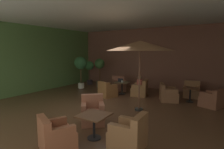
# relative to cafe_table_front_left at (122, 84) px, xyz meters

# --- Properties ---
(ground_plane) EXTENTS (10.48, 10.23, 0.02)m
(ground_plane) POSITION_rel_cafe_table_front_left_xyz_m (0.74, -2.65, -0.54)
(ground_plane) COLOR brown
(wall_back_brick) EXTENTS (10.48, 0.08, 3.76)m
(wall_back_brick) POSITION_rel_cafe_table_front_left_xyz_m (0.74, 2.42, 1.35)
(wall_back_brick) COLOR brown
(wall_back_brick) RESTS_ON ground_plane
(wall_left_accent) EXTENTS (0.08, 10.23, 3.76)m
(wall_left_accent) POSITION_rel_cafe_table_front_left_xyz_m (-4.46, -2.65, 1.35)
(wall_left_accent) COLOR #557D41
(wall_left_accent) RESTS_ON ground_plane
(ceiling_slab) EXTENTS (10.48, 10.23, 0.06)m
(ceiling_slab) POSITION_rel_cafe_table_front_left_xyz_m (0.74, -2.65, 3.26)
(ceiling_slab) COLOR silver
(ceiling_slab) RESTS_ON wall_back_brick
(cafe_table_front_left) EXTENTS (0.82, 0.82, 0.67)m
(cafe_table_front_left) POSITION_rel_cafe_table_front_left_xyz_m (0.00, 0.00, 0.00)
(cafe_table_front_left) COLOR black
(cafe_table_front_left) RESTS_ON ground_plane
(armchair_front_left_north) EXTENTS (0.92, 0.92, 0.86)m
(armchair_front_left_north) POSITION_rel_cafe_table_front_left_xyz_m (1.00, 0.20, -0.22)
(armchair_front_left_north) COLOR #9B693D
(armchair_front_left_north) RESTS_ON ground_plane
(armchair_front_left_east) EXTENTS (1.05, 1.05, 0.86)m
(armchair_front_left_east) POSITION_rel_cafe_table_front_left_xyz_m (-0.68, 0.76, -0.22)
(armchair_front_left_east) COLOR #925842
(armchair_front_left_east) RESTS_ON ground_plane
(armchair_front_left_south) EXTENTS (0.95, 0.96, 0.81)m
(armchair_front_left_south) POSITION_rel_cafe_table_front_left_xyz_m (-0.32, -0.96, -0.22)
(armchair_front_left_south) COLOR #9F6638
(armchair_front_left_south) RESTS_ON ground_plane
(cafe_table_front_right) EXTENTS (0.65, 0.65, 0.67)m
(cafe_table_front_right) POSITION_rel_cafe_table_front_left_xyz_m (3.43, 0.37, -0.02)
(cafe_table_front_right) COLOR black
(cafe_table_front_right) RESTS_ON ground_plane
(armchair_front_right_north) EXTENTS (1.05, 1.06, 0.83)m
(armchair_front_right_north) POSITION_rel_cafe_table_front_left_xyz_m (2.52, -0.05, -0.22)
(armchair_front_right_north) COLOR #956241
(armchair_front_right_north) RESTS_ON ground_plane
(armchair_front_right_east) EXTENTS (0.97, 0.94, 0.80)m
(armchair_front_right_east) POSITION_rel_cafe_table_front_left_xyz_m (4.35, 0.01, -0.22)
(armchair_front_right_east) COLOR #97573F
(armchair_front_right_east) RESTS_ON ground_plane
(armchair_front_right_south) EXTENTS (0.82, 0.83, 0.82)m
(armchair_front_right_south) POSITION_rel_cafe_table_front_left_xyz_m (3.31, 1.36, -0.24)
(armchair_front_right_south) COLOR #9D6942
(armchair_front_right_south) RESTS_ON ground_plane
(cafe_table_mid_center) EXTENTS (0.83, 0.83, 0.67)m
(cafe_table_mid_center) POSITION_rel_cafe_table_front_left_xyz_m (1.95, -4.87, -0.00)
(cafe_table_mid_center) COLOR black
(cafe_table_mid_center) RESTS_ON ground_plane
(armchair_mid_center_north) EXTENTS (1.01, 1.01, 0.83)m
(armchair_mid_center_north) POSITION_rel_cafe_table_front_left_xyz_m (1.53, -5.82, -0.22)
(armchair_mid_center_north) COLOR #A25A3C
(armchair_mid_center_north) RESTS_ON ground_plane
(armchair_mid_center_east) EXTENTS (0.84, 0.76, 0.88)m
(armchair_mid_center_east) POSITION_rel_cafe_table_front_left_xyz_m (2.99, -4.81, -0.20)
(armchair_mid_center_east) COLOR #91603B
(armchair_mid_center_east) RESTS_ON ground_plane
(armchair_mid_center_south) EXTENTS (1.01, 1.01, 0.93)m
(armchair_mid_center_south) POSITION_rel_cafe_table_front_left_xyz_m (1.27, -4.10, -0.19)
(armchair_mid_center_south) COLOR #995840
(armchair_mid_center_south) RESTS_ON ground_plane
(patio_umbrella_tall_red) EXTENTS (2.61, 2.61, 2.75)m
(patio_umbrella_tall_red) POSITION_rel_cafe_table_front_left_xyz_m (1.96, -2.04, 2.01)
(patio_umbrella_tall_red) COLOR #2D2D2D
(patio_umbrella_tall_red) RESTS_ON ground_plane
(potted_tree_left_corner) EXTENTS (0.65, 0.65, 1.86)m
(potted_tree_left_corner) POSITION_rel_cafe_table_front_left_xyz_m (-2.18, 0.87, 0.70)
(potted_tree_left_corner) COLOR #3A362C
(potted_tree_left_corner) RESTS_ON ground_plane
(potted_tree_mid_left) EXTENTS (0.61, 0.61, 1.63)m
(potted_tree_mid_left) POSITION_rel_cafe_table_front_left_xyz_m (-3.38, 1.27, 0.57)
(potted_tree_mid_left) COLOR #342C33
(potted_tree_mid_left) RESTS_ON ground_plane
(potted_tree_mid_right) EXTENTS (0.79, 0.79, 2.00)m
(potted_tree_mid_right) POSITION_rel_cafe_table_front_left_xyz_m (-2.99, -0.04, 0.95)
(potted_tree_mid_right) COLOR beige
(potted_tree_mid_right) RESTS_ON ground_plane
(patron_blue_shirt) EXTENTS (0.30, 0.37, 0.63)m
(patron_blue_shirt) POSITION_rel_cafe_table_front_left_xyz_m (0.96, 0.19, 0.17)
(patron_blue_shirt) COLOR #BA5648
(patron_blue_shirt) RESTS_ON ground_plane
(iced_drink_cup) EXTENTS (0.08, 0.08, 0.11)m
(iced_drink_cup) POSITION_rel_cafe_table_front_left_xyz_m (0.06, -0.11, 0.19)
(iced_drink_cup) COLOR silver
(iced_drink_cup) RESTS_ON cafe_table_front_left
(open_laptop) EXTENTS (0.33, 0.25, 0.20)m
(open_laptop) POSITION_rel_cafe_table_front_left_xyz_m (-0.07, -0.01, 0.19)
(open_laptop) COLOR #9EA0A5
(open_laptop) RESTS_ON cafe_table_front_left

